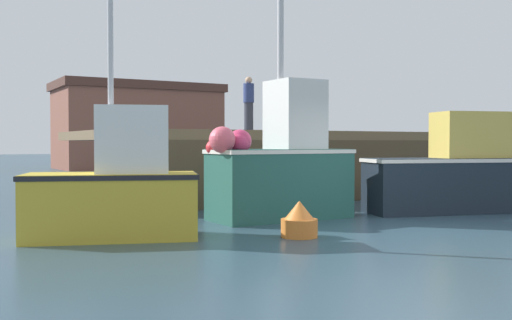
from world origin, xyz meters
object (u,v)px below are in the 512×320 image
at_px(fishing_boat_near_left, 116,189).
at_px(rowboat, 399,196).
at_px(fishing_boat_near_right, 281,166).
at_px(dockworker, 249,104).
at_px(mooring_buoy_foreground, 299,221).
at_px(fishing_boat_mid, 454,174).

relative_size(fishing_boat_near_left, rowboat, 2.65).
xyz_separation_m(fishing_boat_near_right, rowboat, (4.48, 1.29, -0.93)).
height_order(dockworker, mooring_buoy_foreground, dockworker).
relative_size(fishing_boat_near_left, fishing_boat_mid, 1.03).
bearing_deg(mooring_buoy_foreground, dockworker, 66.71).
relative_size(fishing_boat_near_right, rowboat, 3.56).
bearing_deg(mooring_buoy_foreground, rowboat, 32.48).
relative_size(rowboat, dockworker, 0.91).
bearing_deg(fishing_boat_mid, rowboat, 80.00).
bearing_deg(fishing_boat_near_left, rowboat, 14.46).
relative_size(fishing_boat_mid, dockworker, 2.35).
distance_m(fishing_boat_near_left, fishing_boat_mid, 7.82).
distance_m(fishing_boat_near_left, rowboat, 8.50).
xyz_separation_m(fishing_boat_near_left, mooring_buoy_foreground, (2.73, -1.37, -0.55)).
distance_m(fishing_boat_mid, dockworker, 7.33).
relative_size(fishing_boat_mid, rowboat, 2.57).
bearing_deg(fishing_boat_near_right, dockworker, 67.22).
xyz_separation_m(fishing_boat_near_right, dockworker, (2.50, 5.96, 1.70)).
relative_size(fishing_boat_near_right, fishing_boat_mid, 1.38).
xyz_separation_m(fishing_boat_mid, mooring_buoy_foreground, (-5.09, -1.26, -0.60)).
height_order(fishing_boat_near_right, mooring_buoy_foreground, fishing_boat_near_right).
relative_size(fishing_boat_near_left, dockworker, 2.42).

